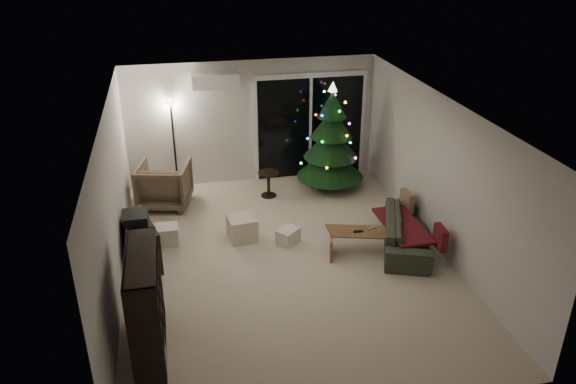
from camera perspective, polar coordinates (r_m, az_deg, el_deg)
name	(u,v)px	position (r m, az deg, el deg)	size (l,w,h in m)	color
room	(293,164)	(9.93, 0.56, 2.89)	(6.50, 7.51, 2.60)	beige
bookshelf	(132,306)	(7.13, -15.58, -11.11)	(0.35, 1.37, 1.37)	black
media_cabinet	(139,242)	(9.11, -14.88, -4.90)	(0.42, 1.12, 0.70)	black
stereo	(136,218)	(8.91, -15.18, -2.54)	(0.35, 0.42, 0.15)	black
armchair	(164,185)	(10.78, -12.45, 0.75)	(0.92, 0.94, 0.86)	brown
ottoman	(242,228)	(9.52, -4.69, -3.69)	(0.45, 0.45, 0.41)	#C2B398
cardboard_box_a	(165,235)	(9.60, -12.39, -4.28)	(0.44, 0.34, 0.31)	silver
cardboard_box_b	(288,236)	(9.41, 0.01, -4.49)	(0.36, 0.27, 0.25)	silver
side_table	(269,184)	(10.97, -1.99, 0.81)	(0.40, 0.40, 0.51)	black
floor_lamp	(174,146)	(11.29, -11.47, 4.64)	(0.29, 0.29, 1.82)	black
sofa	(407,231)	(9.47, 12.01, -3.92)	(1.84, 0.72, 0.54)	#464F3E
sofa_throw	(402,225)	(9.37, 11.52, -3.35)	(0.57, 1.32, 0.04)	maroon
cushion_a	(407,201)	(9.99, 11.98, -0.90)	(0.11, 0.35, 0.35)	tan
cushion_b	(440,238)	(8.96, 15.23, -4.49)	(0.11, 0.35, 0.35)	maroon
coffee_table	(366,241)	(9.20, 7.95, -5.00)	(1.24, 0.43, 0.39)	brown
remote_a	(358,231)	(9.06, 7.13, -3.98)	(0.15, 0.05, 0.02)	black
remote_b	(372,228)	(9.18, 8.51, -3.66)	(0.14, 0.04, 0.02)	slate
christmas_tree	(331,137)	(11.07, 4.42, 5.64)	(1.35, 1.35, 2.17)	#163E1B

